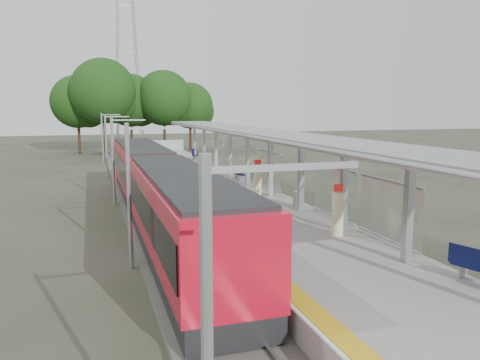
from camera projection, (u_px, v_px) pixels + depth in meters
name	position (u px, v px, depth m)	size (l,w,h in m)	color
ground	(388.00, 326.00, 12.81)	(200.00, 200.00, 0.00)	#474438
trackbed	(143.00, 199.00, 30.26)	(3.00, 70.00, 0.24)	#59544C
platform	(210.00, 189.00, 31.56)	(6.00, 50.00, 1.00)	gray
tactile_strip	(172.00, 184.00, 30.71)	(0.60, 50.00, 0.02)	gold
end_fence	(158.00, 145.00, 54.87)	(6.00, 0.10, 1.20)	#9EA0A5
train	(156.00, 185.00, 23.59)	(2.74, 27.60, 3.62)	black
canopy	(251.00, 137.00, 27.89)	(3.27, 38.00, 3.66)	#9EA0A5
pylon	(126.00, 29.00, 78.33)	(8.00, 4.00, 38.00)	#9EA0A5
tree_cluster	(130.00, 98.00, 61.13)	(21.38, 10.60, 12.11)	#382316
catenary_masts	(114.00, 158.00, 28.38)	(2.08, 48.16, 5.40)	#9EA0A5
bench_near	(478.00, 266.00, 13.05)	(0.95, 1.63, 1.07)	#0D1343
bench_mid	(238.00, 173.00, 32.16)	(0.67, 1.41, 0.93)	#0D1343
bench_far	(195.00, 154.00, 44.90)	(1.09, 1.66, 1.09)	#0D1343
info_pillar_near	(338.00, 213.00, 18.13)	(0.46, 0.46, 2.03)	beige
info_pillar_far	(258.00, 180.00, 26.72)	(0.45, 0.45, 2.02)	beige
litter_bin	(297.00, 199.00, 23.41)	(0.39, 0.39, 0.80)	#9EA0A5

